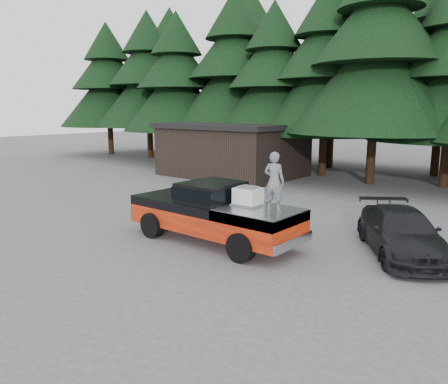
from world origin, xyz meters
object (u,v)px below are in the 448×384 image
Objects in this scene: man_on_bed at (274,181)px; parked_car at (402,232)px; air_compressor at (248,197)px; pickup_truck at (214,221)px; utility_building at (233,149)px.

parked_car is at bearing -148.78° from man_on_bed.
air_compressor is 0.44× the size of man_on_bed.
utility_building is at bearing 126.36° from pickup_truck.
utility_building is (-10.61, 11.31, -0.51)m from man_on_bed.
utility_building reaches higher than pickup_truck.
air_compressor is 0.09× the size of utility_building.
utility_building is (-13.46, 8.88, 1.01)m from parked_car.
air_compressor is (1.23, 0.17, 0.92)m from pickup_truck.
pickup_truck is 0.71× the size of utility_building.
utility_building reaches higher than parked_car.
utility_building is at bearing 111.75° from parked_car.
man_on_bed is 0.20× the size of utility_building.
man_on_bed reaches higher than parked_car.
man_on_bed is (2.18, 0.14, 1.51)m from pickup_truck.
air_compressor is 1.12m from man_on_bed.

